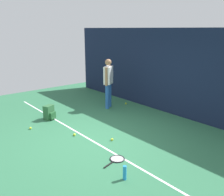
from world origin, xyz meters
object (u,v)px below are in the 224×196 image
tennis_ball_near_player (112,139)px  tennis_ball_by_fence (74,135)px  water_bottle (125,173)px  tennis_ball_far_left (30,128)px  tennis_player (108,80)px  tennis_ball_mid_court (126,103)px  tennis_racket (116,159)px  backpack (49,113)px

tennis_ball_near_player → tennis_ball_by_fence: (-0.85, -0.56, 0.00)m
water_bottle → tennis_ball_far_left: bearing=-173.4°
tennis_ball_near_player → tennis_ball_far_left: bearing=-147.6°
tennis_player → tennis_ball_mid_court: size_ratio=25.76×
tennis_ball_far_left → tennis_ball_by_fence: bearing=31.4°
tennis_racket → backpack: size_ratio=1.45×
tennis_player → tennis_ball_far_left: 3.06m
tennis_ball_far_left → tennis_player: bearing=93.4°
tennis_ball_mid_court → tennis_ball_by_fence: bearing=-67.8°
tennis_ball_near_player → tennis_ball_mid_court: (-2.04, 2.35, 0.00)m
backpack → tennis_ball_by_fence: size_ratio=6.67×
tennis_player → tennis_racket: (2.95, -2.17, -0.95)m
backpack → tennis_ball_near_player: size_ratio=6.67×
tennis_player → water_bottle: bearing=-157.8°
tennis_ball_by_fence → water_bottle: bearing=-7.8°
tennis_ball_near_player → tennis_racket: bearing=-34.1°
tennis_ball_mid_court → tennis_ball_far_left: size_ratio=1.00×
tennis_ball_far_left → water_bottle: 3.44m
tennis_racket → tennis_ball_near_player: size_ratio=9.65×
backpack → water_bottle: backpack is taller
tennis_racket → tennis_ball_far_left: bearing=91.4°
tennis_ball_by_fence → tennis_ball_mid_court: same height
tennis_racket → tennis_ball_by_fence: size_ratio=9.65×
backpack → tennis_ball_far_left: backpack is taller
tennis_racket → water_bottle: 0.73m
tennis_player → tennis_racket: bearing=-159.0°
tennis_ball_near_player → water_bottle: water_bottle is taller
tennis_player → backpack: (-0.22, -2.14, -0.76)m
tennis_ball_mid_court → tennis_racket: bearing=-45.6°
backpack → tennis_player: bearing=-31.0°
water_bottle → tennis_ball_near_player: bearing=148.2°
tennis_player → tennis_ball_mid_court: (0.13, 0.72, -0.93)m
backpack → tennis_ball_mid_court: size_ratio=6.67×
tennis_ball_near_player → backpack: bearing=-168.2°
tennis_ball_by_fence → water_bottle: size_ratio=0.24×
tennis_ball_by_fence → water_bottle: (2.26, -0.31, 0.11)m
backpack → tennis_racket: bearing=-115.5°
tennis_ball_near_player → water_bottle: bearing=-31.8°
backpack → tennis_ball_near_player: bearing=-103.2°
tennis_racket → tennis_ball_by_fence: tennis_ball_by_fence is taller
tennis_ball_near_player → water_bottle: size_ratio=0.24×
tennis_ball_by_fence → backpack: bearing=177.6°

